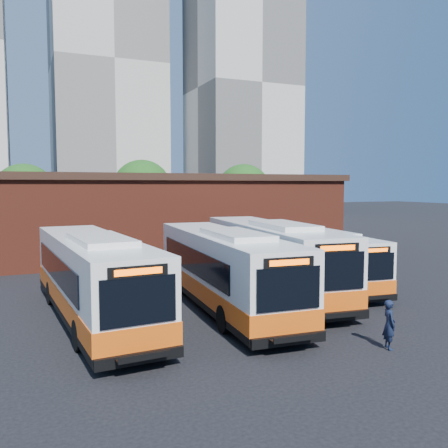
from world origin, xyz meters
name	(u,v)px	position (x,y,z in m)	size (l,w,h in m)	color
ground	(280,312)	(0.00, 0.00, 0.00)	(220.00, 220.00, 0.00)	black
bus_west	(93,280)	(-7.66, 2.08, 1.65)	(3.67, 13.45, 3.62)	white
bus_midwest	(224,272)	(-1.93, 1.78, 1.64)	(3.54, 13.43, 3.62)	white
bus_mideast	(270,260)	(1.48, 3.62, 1.70)	(4.21, 13.96, 3.75)	white
bus_east	(316,259)	(4.89, 4.49, 1.42)	(3.43, 11.62, 3.12)	white
transit_worker	(389,324)	(1.08, -5.52, 0.85)	(0.62, 0.41, 1.69)	black
depot_building	(158,213)	(0.00, 20.00, 3.26)	(28.60, 12.60, 6.40)	maroon
tree_west	(25,195)	(-10.00, 32.00, 4.64)	(6.00, 6.00, 7.65)	#382314
tree_mid	(142,190)	(2.00, 34.00, 5.08)	(6.56, 6.56, 8.36)	#382314
tree_east	(244,192)	(13.00, 31.00, 4.83)	(6.24, 6.24, 7.96)	#382314
tower_center	(106,67)	(7.00, 86.00, 30.34)	(22.00, 20.00, 61.20)	beige
tower_right	(241,89)	(30.00, 68.00, 24.34)	(18.00, 18.00, 49.20)	beige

